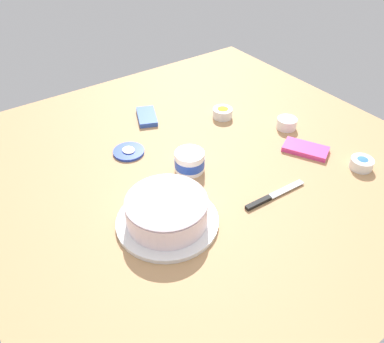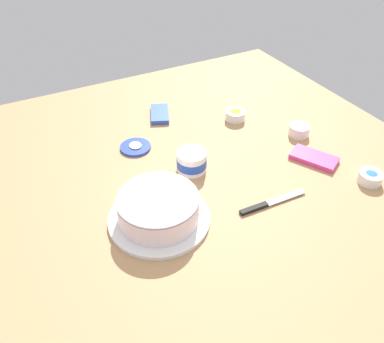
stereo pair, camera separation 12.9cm
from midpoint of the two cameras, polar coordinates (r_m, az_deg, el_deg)
The scene contains 10 objects.
ground_plane at distance 1.40m, azimuth 4.81°, elevation 1.40°, with size 1.54×1.54×0.00m, color tan.
frosted_cake at distance 1.14m, azimuth -1.69°, elevation -5.61°, with size 0.30×0.30×0.10m.
frosting_tub at distance 1.33m, azimuth 2.72°, elevation 1.46°, with size 0.10×0.10×0.07m.
frosting_tub_lid at distance 1.46m, azimuth -5.77°, elevation 3.50°, with size 0.11×0.11×0.02m.
spreading_knife at distance 1.25m, azimuth 13.85°, elevation -4.73°, with size 0.03×0.24×0.01m.
sprinkle_bowl_yellow at distance 1.63m, azimuth 8.63°, elevation 8.12°, with size 0.08×0.08×0.04m.
sprinkle_bowl_orange at distance 1.59m, azimuth 17.64°, elevation 5.71°, with size 0.08×0.08×0.04m.
sprinkle_bowl_blue at distance 1.45m, azimuth 26.97°, elevation -0.82°, with size 0.08×0.08×0.04m.
candy_box_lower at distance 1.48m, azimuth 19.80°, elevation 1.76°, with size 0.16×0.08×0.02m, color #E53D8E.
candy_box_upper at distance 1.64m, azimuth -2.49°, elevation 8.32°, with size 0.14×0.07×0.02m, color #2D51B2.
Camera 2 is at (0.95, -0.56, 0.85)m, focal length 36.53 mm.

